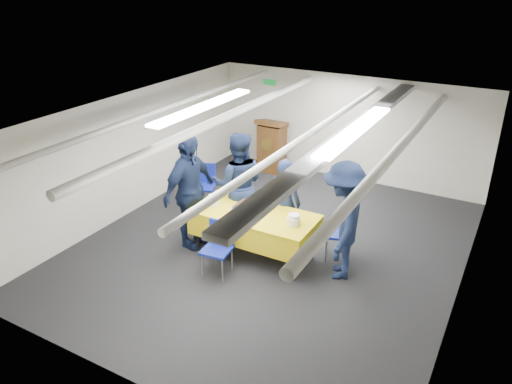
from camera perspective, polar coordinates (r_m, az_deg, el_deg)
ground at (r=8.60m, az=1.83°, el=-6.16°), size 7.00×7.00×0.00m
room_shell at (r=8.14m, az=3.92°, el=6.02°), size 6.00×7.00×2.30m
serving_table at (r=8.08m, az=-0.20°, el=-3.74°), size 2.03×0.95×0.77m
sheet_cake at (r=8.06m, az=-0.63°, el=-1.80°), size 0.51×0.40×0.09m
plate_stack_left at (r=8.27m, az=-4.89°, el=-0.92°), size 0.21×0.21×0.17m
plate_stack_right at (r=7.62m, az=4.34°, el=-3.22°), size 0.20×0.20×0.17m
podium at (r=11.47m, az=1.81°, el=5.33°), size 0.62×0.53×1.25m
chair_near at (r=7.65m, az=-4.25°, el=-5.82°), size 0.47×0.47×0.87m
chair_right at (r=8.13m, az=10.00°, el=-4.20°), size 0.53×0.53×0.87m
chair_left at (r=9.80m, az=-5.88°, el=1.24°), size 0.55×0.55×0.87m
sailor_a at (r=8.31m, az=3.26°, el=-1.24°), size 0.60×0.43×1.56m
sailor_b at (r=8.59m, az=-2.03°, el=0.84°), size 1.14×1.05×1.87m
sailor_c at (r=8.27m, az=-7.61°, el=0.03°), size 0.57×1.19×1.97m
sailor_d at (r=7.52m, az=9.93°, el=-3.28°), size 0.99×1.34×1.85m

